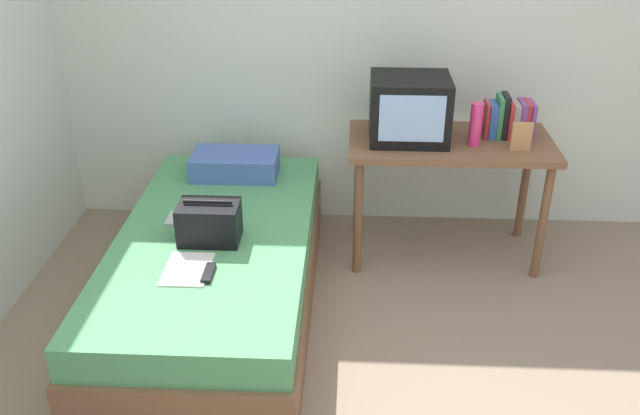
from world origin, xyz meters
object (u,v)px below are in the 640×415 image
object	(u,v)px
tv	(409,109)
remote_dark	(208,273)
water_bottle	(476,124)
book_row	(509,119)
desk	(449,155)
handbag	(209,222)
picture_frame	(521,136)
pillow	(235,164)
bed	(217,272)
remote_silver	(172,219)
magazine	(187,269)

from	to	relation	value
tv	remote_dark	size ratio (longest dim) A/B	2.82
tv	remote_dark	distance (m)	1.50
water_bottle	book_row	bearing A→B (deg)	33.73
desk	book_row	bearing A→B (deg)	12.01
water_bottle	handbag	distance (m)	1.56
tv	desk	bearing A→B (deg)	-0.50
desk	remote_dark	size ratio (longest dim) A/B	7.44
water_bottle	picture_frame	bearing A→B (deg)	-15.09
desk	pillow	xyz separation A→B (m)	(-1.26, 0.04, -0.10)
bed	tv	xyz separation A→B (m)	(1.02, 0.66, 0.69)
book_row	remote_dark	size ratio (longest dim) A/B	1.76
book_row	remote_silver	distance (m)	1.97
bed	desk	distance (m)	1.48
bed	picture_frame	size ratio (longest dim) A/B	12.58
magazine	book_row	bearing A→B (deg)	33.49
pillow	handbag	xyz separation A→B (m)	(-0.00, -0.78, 0.03)
desk	magazine	bearing A→B (deg)	-142.31
handbag	remote_dark	world-z (taller)	handbag
desk	magazine	size ratio (longest dim) A/B	4.00
tv	pillow	distance (m)	1.08
tv	handbag	distance (m)	1.30
tv	handbag	xyz separation A→B (m)	(-1.01, -0.74, -0.35)
remote_dark	handbag	bearing A→B (deg)	99.21
handbag	remote_dark	bearing A→B (deg)	-80.79
tv	magazine	size ratio (longest dim) A/B	1.52
picture_frame	water_bottle	bearing A→B (deg)	164.91
desk	book_row	xyz separation A→B (m)	(0.33, 0.07, 0.20)
picture_frame	handbag	xyz separation A→B (m)	(-1.62, -0.60, -0.25)
water_bottle	magazine	bearing A→B (deg)	-146.54
pillow	remote_silver	xyz separation A→B (m)	(-0.24, -0.60, -0.06)
book_row	picture_frame	xyz separation A→B (m)	(0.03, -0.20, -0.03)
tv	magazine	xyz separation A→B (m)	(-1.07, -1.02, -0.45)
remote_silver	book_row	bearing A→B (deg)	18.78
bed	handbag	size ratio (longest dim) A/B	6.67
book_row	remote_silver	xyz separation A→B (m)	(-1.83, -0.62, -0.37)
book_row	pillow	size ratio (longest dim) A/B	0.54
magazine	bed	bearing A→B (deg)	81.33
magazine	pillow	bearing A→B (deg)	86.93
bed	book_row	world-z (taller)	book_row
handbag	magazine	world-z (taller)	handbag
handbag	magazine	distance (m)	0.30
remote_silver	water_bottle	bearing A→B (deg)	16.60
picture_frame	pillow	distance (m)	1.65
desk	pillow	bearing A→B (deg)	178.03
remote_silver	desk	bearing A→B (deg)	20.19
remote_dark	remote_silver	size ratio (longest dim) A/B	1.08
bed	handbag	xyz separation A→B (m)	(0.00, -0.08, 0.34)
tv	magazine	world-z (taller)	tv
bed	picture_frame	distance (m)	1.80
pillow	remote_dark	bearing A→B (deg)	-87.36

